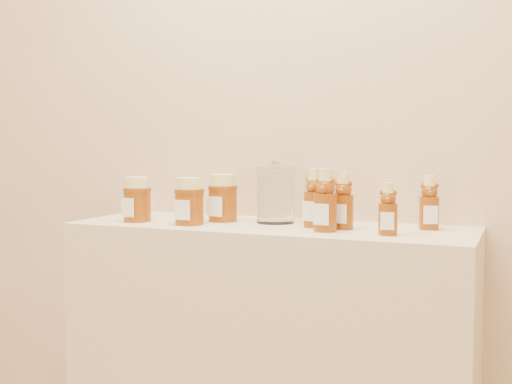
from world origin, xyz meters
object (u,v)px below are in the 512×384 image
at_px(display_table, 269,372).
at_px(bear_bottle_back_left, 314,194).
at_px(honey_jar_left, 137,199).
at_px(glass_canister, 275,193).
at_px(bear_bottle_front_left, 325,196).

relative_size(display_table, bear_bottle_back_left, 6.24).
bearing_deg(honey_jar_left, display_table, 20.81).
distance_m(honey_jar_left, glass_canister, 0.43).
distance_m(display_table, glass_canister, 0.55).
relative_size(honey_jar_left, glass_canister, 0.75).
bearing_deg(display_table, bear_bottle_back_left, 2.51).
bearing_deg(display_table, honey_jar_left, -169.50).
bearing_deg(bear_bottle_back_left, bear_bottle_front_left, -42.36).
height_order(display_table, bear_bottle_front_left, bear_bottle_front_left).
height_order(bear_bottle_back_left, honey_jar_left, bear_bottle_back_left).
bearing_deg(glass_canister, bear_bottle_back_left, -19.33).
bearing_deg(glass_canister, honey_jar_left, -162.19).
bearing_deg(bear_bottle_front_left, honey_jar_left, -174.66).
distance_m(display_table, bear_bottle_back_left, 0.56).
xyz_separation_m(display_table, honey_jar_left, (-0.41, -0.08, 0.52)).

